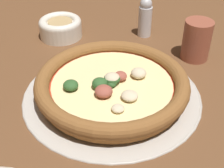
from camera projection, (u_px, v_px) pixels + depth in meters
The scene contains 6 objects.
ground_plane at pixel (112, 95), 0.59m from camera, with size 3.00×3.00×0.00m, color brown.
pizza_tray at pixel (112, 93), 0.58m from camera, with size 0.33×0.33×0.01m.
pizza at pixel (112, 84), 0.57m from camera, with size 0.28×0.28×0.04m.
bowl_near at pixel (60, 27), 0.76m from camera, with size 0.10×0.10×0.05m.
drinking_cup at pixel (197, 40), 0.67m from camera, with size 0.06×0.06×0.09m.
pepper_shaker at pixel (145, 17), 0.75m from camera, with size 0.03×0.03×0.10m.
Camera 1 is at (-0.25, -0.38, 0.36)m, focal length 50.00 mm.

